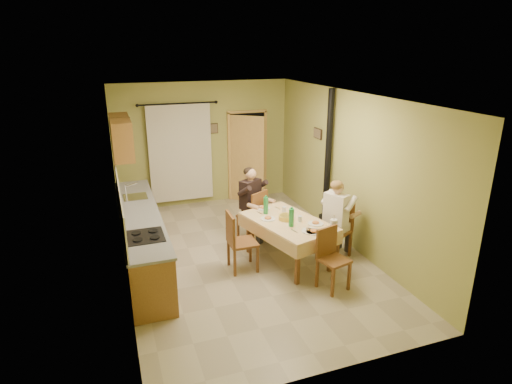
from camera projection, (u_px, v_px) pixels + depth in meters
name	position (u px, v px, depth m)	size (l,w,h in m)	color
floor	(245.00, 257.00, 7.56)	(4.00, 6.00, 0.01)	tan
room_shell	(244.00, 157.00, 6.97)	(4.04, 6.04, 2.82)	tan
kitchen_run	(141.00, 236.00, 7.22)	(0.64, 3.64, 1.56)	brown
upper_cabinets	(121.00, 137.00, 7.87)	(0.35, 1.40, 0.70)	brown
curtain	(181.00, 153.00, 9.56)	(1.70, 0.07, 2.22)	black
doorway	(247.00, 157.00, 10.08)	(0.96, 0.55, 2.15)	black
dining_table	(288.00, 241.00, 7.29)	(1.37, 1.81, 0.76)	#DAB378
tableware	(293.00, 219.00, 7.07)	(0.94, 1.54, 0.33)	white
chair_far	(252.00, 225.00, 8.17)	(0.59, 0.59, 0.99)	brown
chair_near	(333.00, 271.00, 6.50)	(0.49, 0.49, 0.96)	brown
chair_right	(336.00, 241.00, 7.50)	(0.59, 0.59, 1.00)	brown
chair_left	(242.00, 253.00, 7.06)	(0.45, 0.45, 1.01)	brown
man_far	(252.00, 196.00, 7.98)	(0.65, 0.62, 1.39)	black
man_right	(337.00, 210.00, 7.30)	(0.61, 0.65, 1.39)	silver
stove_flue	(327.00, 181.00, 8.37)	(0.24, 0.24, 2.80)	black
picture_back	(214.00, 128.00, 9.72)	(0.19, 0.03, 0.23)	black
picture_right	(318.00, 133.00, 8.65)	(0.03, 0.31, 0.21)	brown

